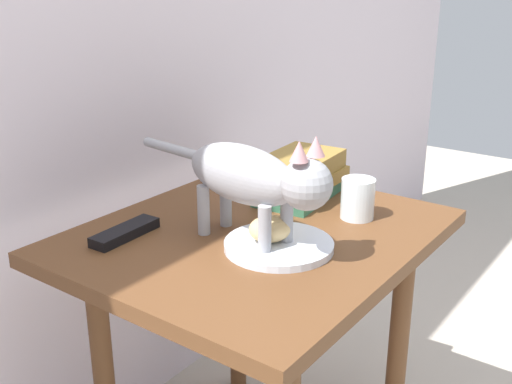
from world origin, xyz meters
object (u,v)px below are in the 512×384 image
tv_remote (125,232)px  candle_jar (358,201)px  side_table (256,272)px  plate (279,245)px  bread_roll (270,229)px  book_stack (301,176)px  cat (254,178)px

tv_remote → candle_jar: bearing=-44.1°
side_table → plate: bearing=-118.5°
candle_jar → bread_roll: bearing=165.6°
side_table → tv_remote: (-0.18, 0.18, 0.10)m
plate → tv_remote: 0.30m
plate → book_stack: size_ratio=0.88×
plate → candle_jar: candle_jar is taller
side_table → candle_jar: bearing=-36.7°
cat → plate: bearing=-77.2°
candle_jar → tv_remote: 0.48m
cat → tv_remote: (-0.12, 0.22, -0.12)m
plate → cat: size_ratio=0.43×
plate → cat: (-0.01, 0.05, 0.13)m
side_table → tv_remote: bearing=134.3°
cat → tv_remote: cat is taller
cat → book_stack: size_ratio=2.07×
bread_roll → plate: bearing=-63.0°
plate → candle_jar: (0.22, -0.04, 0.03)m
side_table → plate: (-0.05, -0.09, 0.10)m
candle_jar → book_stack: bearing=77.3°
side_table → candle_jar: (0.18, -0.13, 0.13)m
cat → bread_roll: bearing=-83.8°
side_table → cat: bearing=-147.4°
bread_roll → cat: 0.10m
cat → book_stack: 0.29m
side_table → book_stack: bearing=8.4°
candle_jar → side_table: bearing=143.3°
cat → book_stack: cat is taller
bread_roll → tv_remote: (-0.12, 0.26, -0.03)m
cat → candle_jar: (0.24, -0.09, -0.09)m
cat → candle_jar: 0.27m
plate → bread_roll: bread_roll is taller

